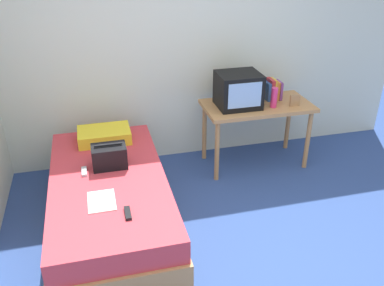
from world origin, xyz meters
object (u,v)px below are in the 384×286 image
tv (238,90)px  handbag (109,156)px  water_bottle (274,98)px  book_row (273,90)px  pillow (104,135)px  bed (110,202)px  magazine (102,201)px  remote_silver (84,171)px  picture_frame (295,100)px  desk (257,112)px  remote_dark (128,213)px

tv → handbag: 1.54m
water_bottle → book_row: bearing=69.6°
water_bottle → handbag: water_bottle is taller
tv → pillow: bearing=-177.9°
book_row → bed: bearing=-155.4°
handbag → magazine: 0.55m
water_bottle → remote_silver: (-1.98, -0.51, -0.30)m
picture_frame → pillow: size_ratio=0.24×
water_bottle → pillow: (-1.77, 0.07, -0.25)m
desk → pillow: bearing=-178.3°
bed → magazine: 0.44m
bed → water_bottle: size_ratio=9.31×
tv → magazine: tv is taller
desk → picture_frame: picture_frame is taller
desk → tv: (-0.23, 0.00, 0.27)m
picture_frame → book_row: bearing=121.6°
water_bottle → handbag: size_ratio=0.72×
pillow → magazine: (-0.09, -1.05, -0.06)m
tv → remote_silver: 1.78m
handbag → magazine: bearing=-101.6°
water_bottle → remote_dark: water_bottle is taller
book_row → handbag: (-1.84, -0.68, -0.21)m
magazine → remote_dark: bearing=-50.1°
book_row → pillow: 1.87m
magazine → remote_silver: 0.49m
book_row → picture_frame: book_row is taller
desk → picture_frame: size_ratio=9.43×
water_bottle → picture_frame: bearing=-5.0°
pillow → remote_silver: 0.62m
bed → book_row: book_row is taller
desk → book_row: book_row is taller
water_bottle → bed: bearing=-160.5°
remote_silver → tv: bearing=21.1°
tv → handbag: size_ratio=1.47×
handbag → book_row: bearing=20.2°
magazine → tv: bearing=36.2°
water_bottle → magazine: size_ratio=0.74×
bed → magazine: bearing=-101.6°
bed → water_bottle: bearing=19.5°
book_row → desk: bearing=-153.8°
water_bottle → magazine: water_bottle is taller
desk → bed: bearing=-155.6°
picture_frame → pillow: 2.01m
handbag → remote_silver: (-0.23, -0.05, -0.09)m
desk → tv: 0.35m
bed → handbag: 0.41m
bed → pillow: pillow is taller
book_row → picture_frame: size_ratio=1.87×
book_row → remote_dark: size_ratio=1.48×
bed → desk: 1.86m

